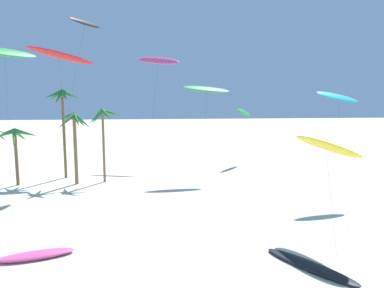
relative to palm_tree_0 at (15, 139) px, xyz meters
The scene contains 14 objects.
palm_tree_0 is the anchor object (origin of this frame).
palm_tree_2 6.86m from the palm_tree_0, ahead, with size 4.03×4.54×8.46m.
palm_tree_3 10.18m from the palm_tree_0, ahead, with size 4.07×4.08×8.84m.
palm_tree_4 7.00m from the palm_tree_0, 36.30° to the left, with size 4.33×4.18×11.09m.
flying_kite_0 23.25m from the palm_tree_0, 37.83° to the left, with size 6.60×11.31×16.41m.
flying_kite_1 10.08m from the palm_tree_0, 74.77° to the right, with size 6.12×11.91×15.51m.
flying_kite_2 35.55m from the palm_tree_0, 13.29° to the right, with size 5.85×10.88×11.13m.
flying_kite_3 33.91m from the palm_tree_0, 33.26° to the right, with size 3.55×6.94×7.76m.
flying_kite_4 23.22m from the palm_tree_0, ahead, with size 6.26×7.63×11.88m.
flying_kite_5 31.40m from the palm_tree_0, 20.59° to the left, with size 3.80×11.16×8.75m.
flying_kite_6 15.52m from the palm_tree_0, ahead, with size 4.02×11.59×19.14m.
flying_kite_9 12.04m from the palm_tree_0, 52.63° to the left, with size 8.59×5.05×16.97m.
grounded_kite_0 34.82m from the palm_tree_0, 41.90° to the right, with size 4.63×6.03×0.27m.
grounded_kite_2 22.34m from the palm_tree_0, 67.21° to the right, with size 4.96×2.58×0.40m.
Camera 1 is at (-1.05, -2.64, 10.62)m, focal length 34.43 mm.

